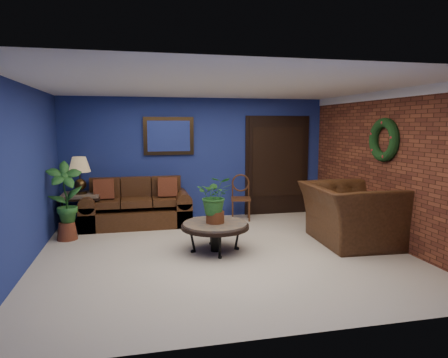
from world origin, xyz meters
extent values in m
plane|color=beige|center=(0.00, 0.00, 0.00)|extent=(5.50, 5.50, 0.00)
cube|color=navy|center=(0.00, 2.50, 1.25)|extent=(5.50, 0.04, 2.50)
cube|color=navy|center=(-2.75, 0.00, 1.25)|extent=(0.04, 5.00, 2.50)
cube|color=brown|center=(2.75, 0.00, 1.25)|extent=(0.04, 5.00, 2.50)
cube|color=white|center=(0.00, 0.00, 2.50)|extent=(5.50, 5.00, 0.02)
cube|color=white|center=(2.72, 0.00, 2.43)|extent=(0.03, 5.00, 0.14)
cube|color=#3C2A15|center=(-0.60, 2.46, 1.72)|extent=(1.02, 0.06, 0.77)
cube|color=black|center=(1.75, 2.47, 1.05)|extent=(1.44, 0.06, 2.18)
torus|color=black|center=(2.69, 0.05, 1.70)|extent=(0.16, 0.72, 0.72)
cube|color=#4A2915|center=(-1.28, 2.00, 0.17)|extent=(2.06, 0.89, 0.34)
cube|color=#4A2915|center=(-1.28, 2.32, 0.48)|extent=(1.76, 0.24, 0.84)
cube|color=#4A2915|center=(-1.87, 1.94, 0.48)|extent=(0.57, 0.61, 0.13)
cube|color=#4A2915|center=(-1.28, 1.94, 0.48)|extent=(0.57, 0.61, 0.13)
cube|color=#4A2915|center=(-0.69, 1.94, 0.48)|extent=(0.57, 0.61, 0.13)
cube|color=#4A2915|center=(-2.16, 2.00, 0.23)|extent=(0.30, 0.89, 0.47)
cube|color=#4A2915|center=(-0.40, 2.00, 0.23)|extent=(0.30, 0.89, 0.47)
cube|color=maroon|center=(-1.88, 1.98, 0.74)|extent=(0.37, 0.11, 0.37)
cube|color=maroon|center=(-0.68, 1.98, 0.74)|extent=(0.37, 0.11, 0.37)
cylinder|color=#4A4541|center=(-0.11, 0.12, 0.42)|extent=(0.99, 0.99, 0.05)
cylinder|color=black|center=(-0.11, 0.12, 0.39)|extent=(1.05, 1.05, 0.05)
cylinder|color=black|center=(-0.11, 0.12, 0.20)|extent=(0.14, 0.14, 0.40)
cube|color=#4A4541|center=(-2.30, 2.05, 0.64)|extent=(0.69, 0.69, 0.05)
cube|color=black|center=(-2.30, 2.05, 0.60)|extent=(0.73, 0.73, 0.04)
cube|color=black|center=(-2.30, 2.05, 0.12)|extent=(0.62, 0.62, 0.03)
cylinder|color=black|center=(-2.59, 1.76, 0.32)|extent=(0.03, 0.03, 0.64)
cylinder|color=black|center=(-2.01, 1.76, 0.32)|extent=(0.03, 0.03, 0.64)
cylinder|color=black|center=(-2.59, 2.34, 0.32)|extent=(0.03, 0.03, 0.64)
cylinder|color=black|center=(-2.01, 2.34, 0.32)|extent=(0.03, 0.03, 0.64)
cylinder|color=#3C2A15|center=(-2.30, 2.05, 0.69)|extent=(0.24, 0.24, 0.05)
sphere|color=#3C2A15|center=(-2.30, 2.05, 0.81)|extent=(0.22, 0.22, 0.22)
cylinder|color=#3C2A15|center=(-2.30, 2.05, 0.99)|extent=(0.02, 0.02, 0.28)
cone|color=#9E8458|center=(-2.30, 2.05, 1.19)|extent=(0.40, 0.40, 0.28)
cube|color=#583419|center=(0.82, 2.05, 0.44)|extent=(0.48, 0.48, 0.04)
torus|color=#583419|center=(0.86, 2.22, 0.74)|extent=(0.37, 0.12, 0.37)
cylinder|color=#583419|center=(0.61, 1.93, 0.21)|extent=(0.03, 0.03, 0.42)
cylinder|color=#583419|center=(0.94, 1.85, 0.21)|extent=(0.03, 0.03, 0.42)
cylinder|color=#583419|center=(0.69, 2.25, 0.21)|extent=(0.03, 0.03, 0.42)
cylinder|color=#583419|center=(1.02, 2.17, 0.21)|extent=(0.03, 0.03, 0.42)
imported|color=#4A2915|center=(2.15, 0.08, 0.49)|extent=(1.38, 1.56, 0.97)
cylinder|color=#5D2E17|center=(-0.11, 0.12, 0.54)|extent=(0.28, 0.28, 0.18)
imported|color=#1A5521|center=(-0.11, 0.12, 0.88)|extent=(0.61, 0.55, 0.59)
cylinder|color=#5D2E17|center=(2.35, 0.39, 0.10)|extent=(0.26, 0.26, 0.20)
imported|color=#1A5521|center=(2.35, 0.39, 0.46)|extent=(0.36, 0.30, 0.61)
cylinder|color=brown|center=(-2.45, 1.29, 0.15)|extent=(0.34, 0.34, 0.30)
imported|color=#1A5521|center=(-2.45, 1.29, 0.79)|extent=(0.64, 0.50, 1.09)
camera|label=1|loc=(-1.28, -5.75, 1.94)|focal=32.00mm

